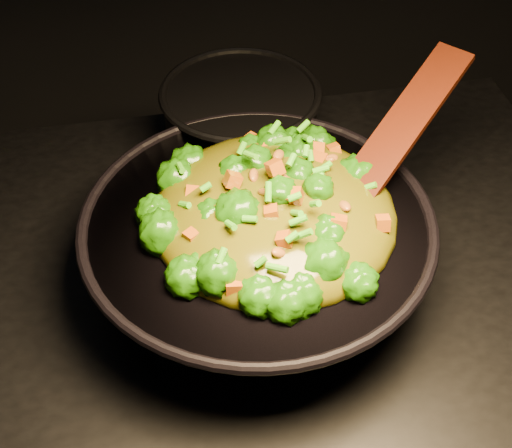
{
  "coord_description": "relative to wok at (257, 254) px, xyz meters",
  "views": [
    {
      "loc": [
        -0.07,
        -0.63,
        1.68
      ],
      "look_at": [
        0.05,
        0.03,
        1.01
      ],
      "focal_mm": 50.0,
      "sensor_mm": 36.0,
      "label": 1
    }
  ],
  "objects": [
    {
      "name": "back_pot",
      "position": [
        0.03,
        0.28,
        0.01
      ],
      "size": [
        0.29,
        0.29,
        0.14
      ],
      "primitive_type": "cylinder",
      "rotation": [
        0.0,
        0.0,
        0.21
      ],
      "color": "black",
      "rests_on": "stovetop"
    },
    {
      "name": "spatula",
      "position": [
        0.18,
        0.04,
        0.12
      ],
      "size": [
        0.29,
        0.26,
        0.14
      ],
      "primitive_type": "cube",
      "rotation": [
        0.0,
        -0.38,
        0.71
      ],
      "color": "#371305",
      "rests_on": "wok"
    },
    {
      "name": "wok",
      "position": [
        0.0,
        0.0,
        0.0
      ],
      "size": [
        0.54,
        0.54,
        0.13
      ],
      "primitive_type": null,
      "rotation": [
        0.0,
        0.0,
        0.23
      ],
      "color": "black",
      "rests_on": "stovetop"
    },
    {
      "name": "stir_fry",
      "position": [
        0.02,
        0.0,
        0.12
      ],
      "size": [
        0.39,
        0.39,
        0.11
      ],
      "primitive_type": null,
      "rotation": [
        0.0,
        0.0,
        0.24
      ],
      "color": "#1E5D06",
      "rests_on": "wok"
    }
  ]
}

